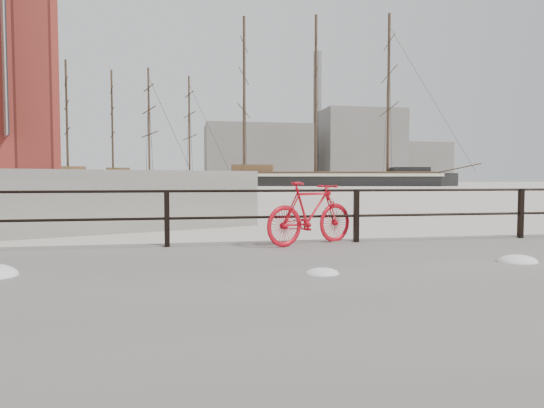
{
  "coord_description": "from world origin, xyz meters",
  "views": [
    {
      "loc": [
        -3.24,
        -8.82,
        1.55
      ],
      "look_at": [
        -1.31,
        1.5,
        1.0
      ],
      "focal_mm": 32.0,
      "sensor_mm": 36.0,
      "label": 1
    }
  ],
  "objects_px": {
    "schooner_left": "(111,189)",
    "barque_black": "(315,186)",
    "bicycle": "(311,213)",
    "schooner_mid": "(153,187)"
  },
  "relations": [
    {
      "from": "bicycle",
      "to": "schooner_mid",
      "type": "xyz_separation_m",
      "value": [
        -7.5,
        82.7,
        -0.92
      ]
    },
    {
      "from": "schooner_left",
      "to": "barque_black",
      "type": "bearing_deg",
      "value": 14.98
    },
    {
      "from": "barque_black",
      "to": "schooner_left",
      "type": "distance_m",
      "value": 45.08
    },
    {
      "from": "barque_black",
      "to": "schooner_left",
      "type": "xyz_separation_m",
      "value": [
        -38.93,
        -22.74,
        0.0
      ]
    },
    {
      "from": "schooner_mid",
      "to": "schooner_left",
      "type": "height_order",
      "value": "schooner_mid"
    },
    {
      "from": "barque_black",
      "to": "schooner_mid",
      "type": "distance_m",
      "value": 34.63
    },
    {
      "from": "barque_black",
      "to": "schooner_left",
      "type": "relative_size",
      "value": 2.55
    },
    {
      "from": "bicycle",
      "to": "barque_black",
      "type": "relative_size",
      "value": 0.03
    },
    {
      "from": "bicycle",
      "to": "schooner_left",
      "type": "height_order",
      "value": "schooner_left"
    },
    {
      "from": "barque_black",
      "to": "schooner_left",
      "type": "height_order",
      "value": "barque_black"
    }
  ]
}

